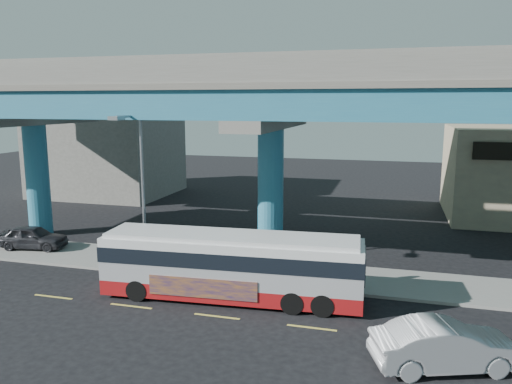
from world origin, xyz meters
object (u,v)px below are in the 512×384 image
(transit_bus, at_px, (232,264))
(stop_sign, at_px, (338,253))
(street_lamp, at_px, (137,171))
(sedan, at_px, (446,346))
(parked_car, at_px, (32,237))

(transit_bus, height_order, stop_sign, transit_bus)
(street_lamp, distance_m, stop_sign, 10.68)
(sedan, xyz_separation_m, parked_car, (-22.74, 7.76, 0.03))
(sedan, bearing_deg, stop_sign, 14.85)
(transit_bus, height_order, parked_car, transit_bus)
(transit_bus, relative_size, parked_car, 2.79)
(sedan, xyz_separation_m, street_lamp, (-14.32, 5.55, 4.66))
(stop_sign, bearing_deg, sedan, -34.96)
(street_lamp, bearing_deg, parked_car, 165.25)
(parked_car, xyz_separation_m, stop_sign, (18.41, -1.46, 0.95))
(sedan, relative_size, parked_car, 1.22)
(street_lamp, bearing_deg, transit_bus, -17.19)
(transit_bus, bearing_deg, stop_sign, 24.99)
(parked_car, relative_size, stop_sign, 1.86)
(parked_car, height_order, stop_sign, stop_sign)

